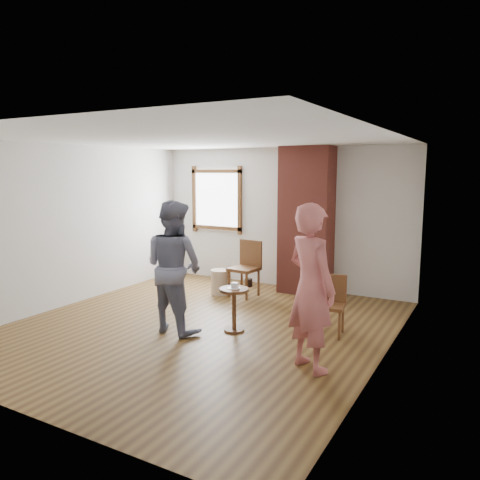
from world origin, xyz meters
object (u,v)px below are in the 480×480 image
dining_chair_left (247,265)px  stoneware_crock (221,282)px  person_pink (311,288)px  man (174,267)px  dining_chair_right (331,301)px  side_table (234,302)px

dining_chair_left → stoneware_crock: bearing=-154.7°
person_pink → man: bearing=21.6°
dining_chair_right → man: (-1.91, -0.92, 0.45)m
stoneware_crock → man: size_ratio=0.24×
person_pink → dining_chair_right: bearing=-53.3°
dining_chair_left → person_pink: person_pink is taller
side_table → person_pink: 1.58m
dining_chair_left → person_pink: 3.17m
man → person_pink: size_ratio=0.97×
stoneware_crock → person_pink: bearing=-41.4°
side_table → dining_chair_left: bearing=113.0°
man → dining_chair_right: bearing=-146.4°
stoneware_crock → man: bearing=-76.8°
man → person_pink: 2.08m
stoneware_crock → dining_chair_right: (2.36, -1.02, 0.23)m
side_table → man: 0.95m
dining_chair_right → person_pink: bearing=-91.0°
man → person_pink: bearing=-179.9°
man → dining_chair_left: bearing=-82.0°
dining_chair_left → side_table: 1.87m
dining_chair_left → dining_chair_right: size_ratio=1.22×
dining_chair_right → side_table: 1.31m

